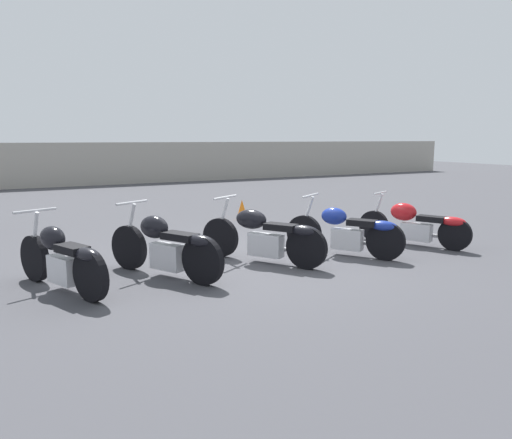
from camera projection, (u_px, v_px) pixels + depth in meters
ground_plane at (257, 259)px, 8.05m from camera, size 60.00×60.00×0.00m
fence_back at (88, 164)px, 20.38m from camera, size 40.00×0.04×1.76m
motorcycle_slot_0 at (62, 259)px, 6.32m from camera, size 0.90×1.89×1.00m
motorcycle_slot_1 at (166, 246)px, 6.97m from camera, size 1.07×1.91×1.03m
motorcycle_slot_2 at (264, 236)px, 7.77m from camera, size 1.24×1.93×1.01m
motorcycle_slot_3 at (346, 232)px, 8.25m from camera, size 1.20×1.78×0.99m
motorcycle_slot_4 at (415, 224)px, 9.05m from camera, size 0.99×1.93×0.94m
traffic_cone_near at (242, 210)px, 11.96m from camera, size 0.28×0.28×0.48m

